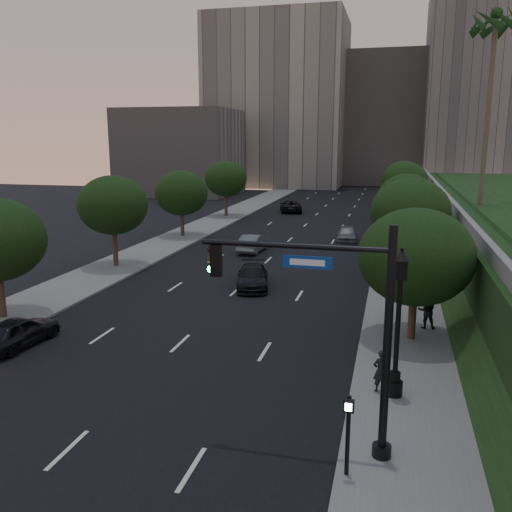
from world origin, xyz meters
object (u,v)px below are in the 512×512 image
(pedestrian_b, at_px, (427,311))
(pedestrian_c, at_px, (419,285))
(traffic_signal_mast, at_px, (348,339))
(sedan_near_right, at_px, (253,277))
(sedan_far_right, at_px, (347,234))
(sedan_near_left, at_px, (18,332))
(street_lamp, at_px, (397,330))
(pedestrian_a, at_px, (381,371))
(sedan_mid_left, at_px, (253,243))
(sedan_far_left, at_px, (291,206))

(pedestrian_b, bearing_deg, pedestrian_c, -92.23)
(traffic_signal_mast, xyz_separation_m, pedestrian_b, (2.91, 11.77, -2.63))
(traffic_signal_mast, bearing_deg, pedestrian_c, 80.84)
(traffic_signal_mast, relative_size, sedan_near_right, 1.48)
(sedan_far_right, xyz_separation_m, pedestrian_c, (5.61, -17.24, 0.15))
(traffic_signal_mast, bearing_deg, sedan_near_left, 161.37)
(street_lamp, xyz_separation_m, pedestrian_a, (-0.51, 0.20, -1.68))
(sedan_far_right, bearing_deg, pedestrian_a, -86.46)
(sedan_mid_left, relative_size, pedestrian_c, 2.91)
(street_lamp, bearing_deg, sedan_near_right, 123.36)
(sedan_far_left, relative_size, sedan_far_right, 1.23)
(sedan_far_left, bearing_deg, street_lamp, 91.03)
(traffic_signal_mast, xyz_separation_m, sedan_far_left, (-11.72, 53.49, -2.90))
(traffic_signal_mast, distance_m, sedan_far_right, 34.43)
(sedan_near_left, xyz_separation_m, pedestrian_a, (16.04, -0.84, 0.25))
(street_lamp, xyz_separation_m, sedan_far_left, (-13.15, 49.43, -1.86))
(street_lamp, xyz_separation_m, sedan_near_left, (-16.55, 1.04, -1.93))
(street_lamp, distance_m, pedestrian_a, 1.77)
(sedan_mid_left, relative_size, sedan_far_right, 0.99)
(street_lamp, relative_size, pedestrian_b, 3.15)
(traffic_signal_mast, bearing_deg, pedestrian_b, 76.13)
(pedestrian_a, bearing_deg, sedan_far_left, -99.12)
(traffic_signal_mast, height_order, sedan_far_right, traffic_signal_mast)
(sedan_near_right, distance_m, pedestrian_c, 10.09)
(sedan_near_right, xyz_separation_m, sedan_far_right, (4.47, 16.81, 0.08))
(sedan_near_left, distance_m, sedan_far_right, 31.56)
(sedan_far_left, relative_size, pedestrian_b, 3.12)
(sedan_mid_left, distance_m, sedan_near_right, 11.11)
(pedestrian_c, bearing_deg, traffic_signal_mast, 88.43)
(traffic_signal_mast, height_order, pedestrian_a, traffic_signal_mast)
(sedan_far_left, bearing_deg, pedestrian_b, 95.46)
(pedestrian_b, bearing_deg, traffic_signal_mast, 72.00)
(sedan_far_left, bearing_deg, pedestrian_c, 97.73)
(sedan_mid_left, bearing_deg, pedestrian_b, 131.42)
(sedan_far_left, height_order, sedan_far_right, sedan_far_left)
(street_lamp, height_order, sedan_far_left, street_lamp)
(traffic_signal_mast, bearing_deg, pedestrian_a, 77.85)
(sedan_near_right, bearing_deg, pedestrian_b, -42.41)
(traffic_signal_mast, bearing_deg, street_lamp, 70.66)
(traffic_signal_mast, xyz_separation_m, sedan_near_left, (-15.13, 5.10, -2.96))
(sedan_near_left, xyz_separation_m, pedestrian_c, (17.86, 11.85, 0.22))
(sedan_mid_left, distance_m, pedestrian_a, 26.31)
(sedan_near_left, bearing_deg, pedestrian_b, -154.18)
(pedestrian_a, bearing_deg, sedan_near_right, -81.33)
(sedan_near_left, bearing_deg, pedestrian_a, -177.49)
(pedestrian_a, bearing_deg, pedestrian_b, -128.35)
(sedan_far_left, distance_m, pedestrian_a, 50.83)
(sedan_near_right, bearing_deg, sedan_near_left, -136.07)
(traffic_signal_mast, distance_m, pedestrian_c, 17.39)
(traffic_signal_mast, height_order, street_lamp, traffic_signal_mast)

